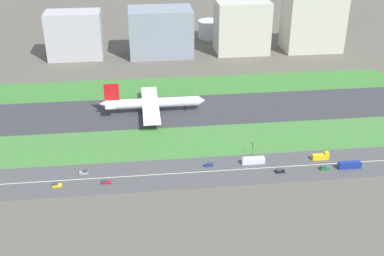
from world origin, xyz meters
name	(u,v)px	position (x,y,z in m)	size (l,w,h in m)	color
ground_plane	(206,110)	(0.00, 0.00, 0.00)	(800.00, 800.00, 0.00)	#5B564C
runway	(206,109)	(0.00, 0.00, 0.05)	(280.00, 46.00, 0.10)	#38383D
grass_median_north	(198,86)	(0.00, 41.00, 0.05)	(280.00, 36.00, 0.10)	#3D7A33
grass_median_south	(216,140)	(0.00, -41.00, 0.05)	(280.00, 36.00, 0.10)	#427F38
highway	(227,170)	(0.00, -73.00, 0.05)	(280.00, 28.00, 0.10)	#4C4C4F
highway_centerline	(227,170)	(0.00, -73.00, 0.11)	(266.00, 0.50, 0.01)	silver
airliner	(151,103)	(-34.21, 0.00, 6.23)	(65.00, 56.00, 19.70)	white
car_1	(57,185)	(-81.45, -78.00, 0.92)	(4.40, 1.80, 2.00)	yellow
truck_0	(321,157)	(49.81, -68.00, 1.67)	(8.40, 2.50, 4.00)	yellow
bus_1	(350,165)	(60.87, -78.00, 1.82)	(11.60, 2.50, 3.50)	navy
car_5	(324,168)	(47.88, -78.00, 0.92)	(4.40, 1.80, 2.00)	#19662D
car_0	(280,171)	(25.38, -78.00, 0.92)	(4.40, 1.80, 2.00)	black
car_2	(209,165)	(-8.00, -68.00, 0.92)	(4.40, 1.80, 2.00)	navy
car_6	(106,182)	(-58.68, -78.00, 0.92)	(4.40, 1.80, 2.00)	#B2191E
car_3	(84,172)	(-69.60, -68.00, 0.92)	(4.40, 1.80, 2.00)	#99999E
bus_0	(253,160)	(14.47, -68.00, 1.82)	(11.60, 2.50, 3.50)	silver
traffic_light	(253,148)	(15.77, -60.01, 4.29)	(0.36, 0.50, 7.20)	#4C4C51
terminal_building	(75,35)	(-90.00, 114.00, 18.76)	(43.17, 24.44, 37.51)	#B2B2B7
hangar_building	(161,32)	(-21.06, 114.00, 19.06)	(51.10, 33.54, 38.12)	gray
office_tower	(242,27)	(46.18, 114.00, 21.25)	(43.21, 29.76, 42.51)	beige
cargo_warehouse	(313,23)	(106.59, 114.00, 22.89)	(47.41, 31.26, 45.78)	beige
fuel_tank_west	(211,29)	(27.04, 159.00, 7.84)	(22.73, 22.73, 15.68)	silver
fuel_tank_centre	(246,27)	(60.08, 159.00, 8.37)	(16.63, 16.63, 16.74)	silver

